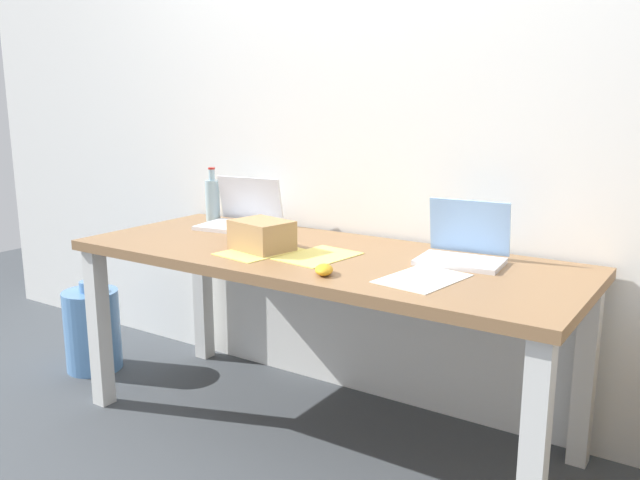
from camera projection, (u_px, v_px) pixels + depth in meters
The scene contains 12 objects.
ground_plane at pixel (320, 430), 2.66m from camera, with size 8.00×8.00×0.00m, color #42474C.
back_wall at pixel (378, 100), 2.74m from camera, with size 5.20×0.08×2.60m, color white.
desk at pixel (320, 275), 2.52m from camera, with size 1.96×0.76×0.73m.
laptop_left at pixel (241, 217), 2.98m from camera, with size 0.35×0.30×0.22m.
laptop_right at pixel (463, 249), 2.36m from camera, with size 0.31×0.25×0.22m.
beer_bottle at pixel (213, 199), 3.12m from camera, with size 0.07×0.07×0.25m.
computer_mouse at pixel (324, 270), 2.19m from camera, with size 0.06×0.10×0.03m, color gold.
cardboard_box at pixel (262, 235), 2.53m from camera, with size 0.22×0.17×0.12m, color tan.
paper_sheet_center at pixel (318, 256), 2.44m from camera, with size 0.21×0.30×0.00m, color #F4E06B.
paper_sheet_front_right at pixel (423, 279), 2.14m from camera, with size 0.21×0.30×0.00m, color white.
paper_yellow_folder at pixel (259, 252), 2.51m from camera, with size 0.21×0.30×0.00m, color #F4E06B.
water_cooler_jug at pixel (92, 329), 3.22m from camera, with size 0.27×0.27×0.44m.
Camera 1 is at (1.34, -2.03, 1.31)m, focal length 37.07 mm.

